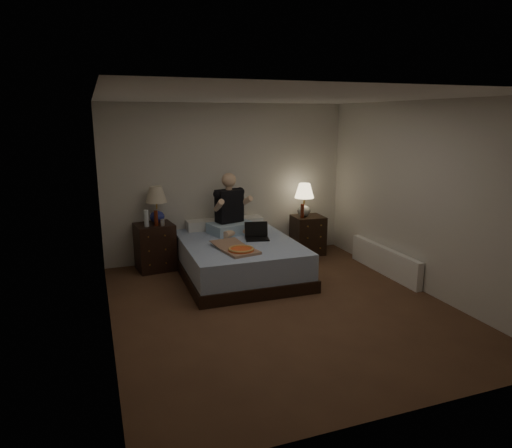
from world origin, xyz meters
name	(u,v)px	position (x,y,z in m)	size (l,w,h in m)	color
floor	(281,307)	(0.00, 0.00, 0.00)	(4.00, 4.50, 0.00)	brown
ceiling	(284,97)	(0.00, 0.00, 2.50)	(4.00, 4.50, 0.00)	white
wall_back	(228,182)	(0.00, 2.25, 1.25)	(4.00, 2.50, 0.00)	silver
wall_front	(404,264)	(0.00, -2.25, 1.25)	(4.00, 2.50, 0.00)	silver
wall_left	(103,220)	(-2.00, 0.00, 1.25)	(4.50, 2.50, 0.00)	silver
wall_right	(422,197)	(2.00, 0.00, 1.25)	(4.50, 2.50, 0.00)	silver
bed	(238,257)	(-0.14, 1.31, 0.26)	(1.58, 2.11, 0.53)	#5F83BF
nightstand_left	(155,247)	(-1.25, 1.97, 0.36)	(0.55, 0.49, 0.71)	black
nightstand_right	(308,235)	(1.31, 1.92, 0.33)	(0.50, 0.45, 0.65)	black
lamp_left	(157,205)	(-1.19, 2.03, 0.99)	(0.32, 0.32, 0.56)	navy
lamp_right	(304,200)	(1.22, 1.92, 0.93)	(0.32, 0.32, 0.56)	gray
water_bottle	(146,218)	(-1.37, 1.84, 0.84)	(0.07, 0.07, 0.25)	silver
soda_can	(162,222)	(-1.14, 1.82, 0.76)	(0.07, 0.07, 0.10)	silver
beer_bottle_left	(156,218)	(-1.23, 1.86, 0.83)	(0.06, 0.06, 0.23)	#561B0C
beer_bottle_right	(302,211)	(1.16, 1.85, 0.77)	(0.06, 0.06, 0.23)	#511A0B
person	(231,203)	(-0.10, 1.76, 0.99)	(0.66, 0.52, 0.93)	black
laptop	(257,232)	(0.14, 1.24, 0.65)	(0.34, 0.28, 0.24)	black
pizza_box	(241,250)	(-0.29, 0.68, 0.57)	(0.40, 0.76, 0.08)	#A37B62
radiator	(384,261)	(1.93, 0.61, 0.20)	(0.10, 1.60, 0.40)	white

